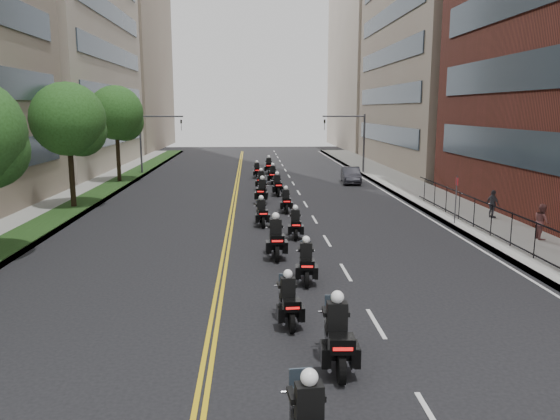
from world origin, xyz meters
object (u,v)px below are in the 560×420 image
at_px(motorcycle_3, 306,264).
at_px(motorcycle_6, 262,214).
at_px(motorcycle_8, 262,192).
at_px(motorcycle_9, 277,186).
at_px(motorcycle_1, 337,338).
at_px(motorcycle_12, 257,171).
at_px(pedestrian_b, 542,222).
at_px(motorcycle_10, 261,181).
at_px(motorcycle_13, 269,167).
at_px(motorcycle_7, 286,202).
at_px(parked_sedan, 351,175).
at_px(motorcycle_5, 295,225).
at_px(motorcycle_11, 273,176).
at_px(motorcycle_4, 276,240).
at_px(motorcycle_2, 288,303).
at_px(pedestrian_c, 493,204).

distance_m(motorcycle_3, motorcycle_6, 9.69).
bearing_deg(motorcycle_8, motorcycle_9, 76.80).
bearing_deg(motorcycle_1, motorcycle_12, 94.63).
distance_m(motorcycle_1, motorcycle_12, 36.55).
bearing_deg(motorcycle_3, pedestrian_b, 28.26).
relative_size(motorcycle_10, motorcycle_13, 0.92).
bearing_deg(motorcycle_7, parked_sedan, 63.52).
relative_size(motorcycle_5, motorcycle_11, 0.92).
xyz_separation_m(motorcycle_4, motorcycle_8, (-0.26, 13.43, -0.04)).
height_order(motorcycle_11, motorcycle_13, motorcycle_13).
relative_size(motorcycle_3, motorcycle_12, 1.05).
bearing_deg(motorcycle_13, pedestrian_b, -64.75).
bearing_deg(motorcycle_7, pedestrian_b, -35.94).
relative_size(motorcycle_1, parked_sedan, 0.62).
height_order(motorcycle_2, pedestrian_b, pedestrian_b).
relative_size(motorcycle_3, pedestrian_c, 1.44).
bearing_deg(motorcycle_8, motorcycle_13, 93.98).
distance_m(motorcycle_9, pedestrian_c, 14.88).
distance_m(motorcycle_2, motorcycle_12, 33.78).
relative_size(motorcycle_1, motorcycle_12, 1.19).
bearing_deg(motorcycle_7, motorcycle_11, 90.94).
height_order(motorcycle_4, motorcycle_6, motorcycle_4).
distance_m(motorcycle_7, pedestrian_b, 13.90).
height_order(motorcycle_11, pedestrian_c, motorcycle_11).
distance_m(motorcycle_1, motorcycle_8, 23.38).
relative_size(motorcycle_2, motorcycle_6, 0.98).
distance_m(motorcycle_1, motorcycle_10, 29.55).
bearing_deg(motorcycle_8, motorcycle_5, -74.72).
bearing_deg(motorcycle_4, pedestrian_c, 28.83).
height_order(motorcycle_1, motorcycle_13, motorcycle_1).
height_order(motorcycle_7, motorcycle_12, motorcycle_7).
relative_size(motorcycle_6, motorcycle_12, 1.03).
relative_size(motorcycle_7, pedestrian_c, 1.38).
height_order(motorcycle_3, motorcycle_9, motorcycle_9).
relative_size(motorcycle_11, motorcycle_13, 0.97).
height_order(motorcycle_6, motorcycle_7, motorcycle_6).
bearing_deg(motorcycle_2, motorcycle_13, 85.18).
bearing_deg(motorcycle_11, pedestrian_c, -49.46).
xyz_separation_m(motorcycle_11, parked_sedan, (6.50, -0.07, -0.01)).
relative_size(motorcycle_4, motorcycle_11, 1.09).
height_order(motorcycle_7, pedestrian_b, pedestrian_b).
height_order(motorcycle_4, motorcycle_5, motorcycle_4).
distance_m(motorcycle_4, motorcycle_10, 19.61).
height_order(motorcycle_3, motorcycle_13, motorcycle_13).
bearing_deg(motorcycle_12, motorcycle_6, -92.30).
xyz_separation_m(motorcycle_1, motorcycle_11, (-0.15, 32.64, -0.06)).
bearing_deg(pedestrian_c, motorcycle_10, 27.96).
distance_m(motorcycle_8, parked_sedan, 11.94).
distance_m(motorcycle_6, parked_sedan, 18.16).
bearing_deg(motorcycle_8, motorcycle_3, -78.48).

